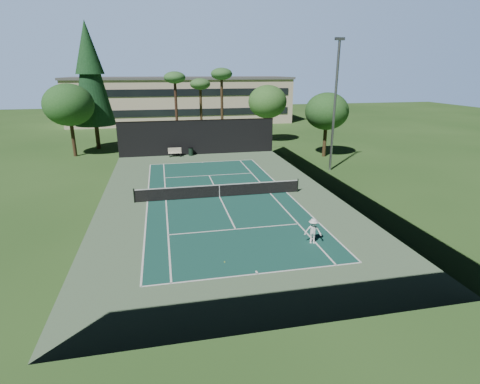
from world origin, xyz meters
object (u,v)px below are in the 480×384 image
Objects in this scene: player at (313,231)px; tennis_ball_b at (167,197)px; tennis_ball_c at (241,188)px; tennis_ball_a at (225,262)px; tennis_net at (219,190)px; trash_bin at (191,152)px; tennis_ball_d at (149,184)px; park_bench at (175,152)px.

tennis_ball_b is (-7.93, 9.84, -0.71)m from player.
tennis_ball_a is at bearing -105.92° from tennis_ball_c.
tennis_net is at bearing -139.27° from tennis_ball_c.
tennis_ball_a is 0.07× the size of trash_bin.
tennis_net is 203.83× the size of tennis_ball_a.
tennis_ball_d is 11.78m from trash_bin.
player is at bearing -55.84° from tennis_ball_d.
park_bench is 1.85m from trash_bin.
tennis_ball_b reaches higher than tennis_ball_d.
tennis_ball_d is (-4.09, 15.05, 0.00)m from tennis_ball_a.
tennis_ball_a is at bearing -76.57° from tennis_ball_b.
tennis_net is 7.18m from tennis_ball_d.
tennis_ball_d is at bearing 105.21° from tennis_ball_a.
player reaches higher than tennis_ball_b.
player reaches higher than tennis_ball_d.
tennis_ball_a is 0.88× the size of tennis_ball_b.
trash_bin is at bearing 120.21° from player.
trash_bin is (-3.07, 13.68, 0.44)m from tennis_ball_c.
tennis_ball_c is at bearing 40.73° from tennis_net.
tennis_ball_b is at bearing -169.09° from tennis_ball_c.
trash_bin is at bearing 93.46° from tennis_net.
park_bench is at bearing 85.23° from tennis_ball_b.
tennis_ball_a is at bearing -97.46° from tennis_net.
tennis_net reaches higher than tennis_ball_d.
park_bench is at bearing -174.28° from trash_bin.
tennis_ball_d is at bearing 159.68° from tennis_ball_c.
player is 23.38× the size of tennis_ball_d.
tennis_ball_b is 0.05× the size of park_bench.
tennis_ball_c is at bearing 118.33° from player.
tennis_ball_d is (-5.46, 4.64, -0.53)m from tennis_net.
player is at bearing -51.12° from tennis_ball_b.
player reaches higher than trash_bin.
player is 11.19m from tennis_ball_c.
player is 1.58× the size of trash_bin.
tennis_net reaches higher than park_bench.
tennis_ball_c reaches higher than tennis_ball_d.
tennis_ball_c is (-1.80, 11.02, -0.71)m from player.
park_bench is at bearing 124.37° from player.
tennis_ball_b is at bearing -94.77° from park_bench.
tennis_ball_d is at bearing -104.06° from park_bench.
tennis_net is 201.61× the size of tennis_ball_d.
park_bench is at bearing 110.00° from tennis_ball_c.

